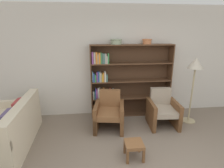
{
  "coord_description": "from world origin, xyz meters",
  "views": [
    {
      "loc": [
        -0.94,
        -1.76,
        2.09
      ],
      "look_at": [
        -0.52,
        2.09,
        0.95
      ],
      "focal_mm": 28.0,
      "sensor_mm": 36.0,
      "label": 1
    }
  ],
  "objects_px": {
    "bowl_sage": "(116,41)",
    "armchair_leather": "(109,112)",
    "bowl_slate": "(147,41)",
    "couch": "(9,131)",
    "floor_lamp": "(195,68)",
    "bookshelf": "(123,82)",
    "footstool": "(134,146)",
    "armchair_cushioned": "(162,110)"
  },
  "relations": [
    {
      "from": "bowl_sage",
      "to": "armchair_leather",
      "type": "relative_size",
      "value": 0.33
    },
    {
      "from": "bowl_sage",
      "to": "armchair_leather",
      "type": "distance_m",
      "value": 1.66
    },
    {
      "from": "bowl_slate",
      "to": "couch",
      "type": "distance_m",
      "value": 3.5
    },
    {
      "from": "couch",
      "to": "armchair_leather",
      "type": "distance_m",
      "value": 2.0
    },
    {
      "from": "armchair_leather",
      "to": "floor_lamp",
      "type": "relative_size",
      "value": 0.54
    },
    {
      "from": "bowl_sage",
      "to": "floor_lamp",
      "type": "bearing_deg",
      "value": -17.37
    },
    {
      "from": "bowl_slate",
      "to": "armchair_leather",
      "type": "relative_size",
      "value": 0.28
    },
    {
      "from": "bookshelf",
      "to": "bowl_slate",
      "type": "distance_m",
      "value": 1.15
    },
    {
      "from": "couch",
      "to": "floor_lamp",
      "type": "xyz_separation_m",
      "value": [
        3.91,
        0.54,
        1.01
      ]
    },
    {
      "from": "bowl_sage",
      "to": "footstool",
      "type": "height_order",
      "value": "bowl_sage"
    },
    {
      "from": "bowl_slate",
      "to": "armchair_cushioned",
      "type": "relative_size",
      "value": 0.28
    },
    {
      "from": "bowl_sage",
      "to": "couch",
      "type": "bearing_deg",
      "value": -153.45
    },
    {
      "from": "armchair_leather",
      "to": "footstool",
      "type": "height_order",
      "value": "armchair_leather"
    },
    {
      "from": "bowl_slate",
      "to": "couch",
      "type": "bearing_deg",
      "value": -159.6
    },
    {
      "from": "couch",
      "to": "armchair_leather",
      "type": "relative_size",
      "value": 2.15
    },
    {
      "from": "couch",
      "to": "footstool",
      "type": "bearing_deg",
      "value": -107.54
    },
    {
      "from": "couch",
      "to": "bookshelf",
      "type": "bearing_deg",
      "value": -67.63
    },
    {
      "from": "bowl_slate",
      "to": "floor_lamp",
      "type": "bearing_deg",
      "value": -28.8
    },
    {
      "from": "couch",
      "to": "footstool",
      "type": "height_order",
      "value": "couch"
    },
    {
      "from": "footstool",
      "to": "armchair_cushioned",
      "type": "bearing_deg",
      "value": 49.17
    },
    {
      "from": "couch",
      "to": "armchair_leather",
      "type": "height_order",
      "value": "couch"
    },
    {
      "from": "bookshelf",
      "to": "footstool",
      "type": "height_order",
      "value": "bookshelf"
    },
    {
      "from": "bowl_slate",
      "to": "footstool",
      "type": "relative_size",
      "value": 0.74
    },
    {
      "from": "armchair_cushioned",
      "to": "floor_lamp",
      "type": "height_order",
      "value": "floor_lamp"
    },
    {
      "from": "bookshelf",
      "to": "armchair_leather",
      "type": "height_order",
      "value": "bookshelf"
    },
    {
      "from": "armchair_leather",
      "to": "footstool",
      "type": "xyz_separation_m",
      "value": [
        0.32,
        -1.06,
        -0.13
      ]
    },
    {
      "from": "armchair_cushioned",
      "to": "bowl_sage",
      "type": "bearing_deg",
      "value": -27.9
    },
    {
      "from": "armchair_leather",
      "to": "footstool",
      "type": "relative_size",
      "value": 2.69
    },
    {
      "from": "armchair_cushioned",
      "to": "armchair_leather",
      "type": "bearing_deg",
      "value": 3.69
    },
    {
      "from": "bookshelf",
      "to": "armchair_cushioned",
      "type": "distance_m",
      "value": 1.17
    },
    {
      "from": "couch",
      "to": "footstool",
      "type": "relative_size",
      "value": 5.77
    },
    {
      "from": "armchair_leather",
      "to": "floor_lamp",
      "type": "bearing_deg",
      "value": -168.75
    },
    {
      "from": "bowl_slate",
      "to": "bowl_sage",
      "type": "bearing_deg",
      "value": 180.0
    },
    {
      "from": "armchair_leather",
      "to": "armchair_cushioned",
      "type": "distance_m",
      "value": 1.24
    },
    {
      "from": "armchair_cushioned",
      "to": "footstool",
      "type": "bearing_deg",
      "value": 52.84
    },
    {
      "from": "bookshelf",
      "to": "armchair_cushioned",
      "type": "bearing_deg",
      "value": -37.76
    },
    {
      "from": "floor_lamp",
      "to": "bowl_slate",
      "type": "bearing_deg",
      "value": 151.2
    },
    {
      "from": "bowl_slate",
      "to": "armchair_leather",
      "type": "xyz_separation_m",
      "value": [
        -0.98,
        -0.62,
        -1.52
      ]
    },
    {
      "from": "bowl_sage",
      "to": "bowl_slate",
      "type": "distance_m",
      "value": 0.75
    },
    {
      "from": "armchair_cushioned",
      "to": "footstool",
      "type": "height_order",
      "value": "armchair_cushioned"
    },
    {
      "from": "armchair_leather",
      "to": "bookshelf",
      "type": "bearing_deg",
      "value": -113.84
    },
    {
      "from": "footstool",
      "to": "bowl_slate",
      "type": "bearing_deg",
      "value": 68.8
    }
  ]
}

